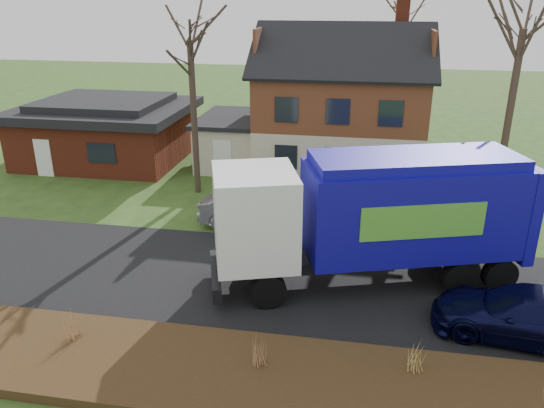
# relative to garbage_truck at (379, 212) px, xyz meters

# --- Properties ---
(ground) EXTENTS (120.00, 120.00, 0.00)m
(ground) POSITION_rel_garbage_truck_xyz_m (-4.03, -0.63, -2.65)
(ground) COLOR #294717
(ground) RESTS_ON ground
(road) EXTENTS (80.00, 7.00, 0.02)m
(road) POSITION_rel_garbage_truck_xyz_m (-4.03, -0.63, -2.64)
(road) COLOR black
(road) RESTS_ON ground
(mulch_verge) EXTENTS (80.00, 3.50, 0.30)m
(mulch_verge) POSITION_rel_garbage_truck_xyz_m (-4.03, -5.93, -2.50)
(mulch_verge) COLOR black
(mulch_verge) RESTS_ON ground
(main_house) EXTENTS (12.95, 8.95, 9.26)m
(main_house) POSITION_rel_garbage_truck_xyz_m (-2.54, 13.28, 1.38)
(main_house) COLOR beige
(main_house) RESTS_ON ground
(ranch_house) EXTENTS (9.80, 8.20, 3.70)m
(ranch_house) POSITION_rel_garbage_truck_xyz_m (-16.03, 12.37, -0.84)
(ranch_house) COLOR maroon
(ranch_house) RESTS_ON ground
(garbage_truck) EXTENTS (11.09, 6.01, 4.60)m
(garbage_truck) POSITION_rel_garbage_truck_xyz_m (0.00, 0.00, 0.00)
(garbage_truck) COLOR black
(garbage_truck) RESTS_ON ground
(silver_sedan) EXTENTS (5.35, 2.51, 1.69)m
(silver_sedan) POSITION_rel_garbage_truck_xyz_m (-4.82, 3.61, -1.80)
(silver_sedan) COLOR #93959A
(silver_sedan) RESTS_ON ground
(navy_wagon) EXTENTS (5.65, 2.99, 1.56)m
(navy_wagon) POSITION_rel_garbage_truck_xyz_m (4.39, -2.62, -1.87)
(navy_wagon) COLOR black
(navy_wagon) RESTS_ON ground
(tree_front_west) EXTENTS (3.50, 3.50, 10.41)m
(tree_front_west) POSITION_rel_garbage_truck_xyz_m (-8.89, 7.64, 5.93)
(tree_front_west) COLOR #3A2C23
(tree_front_west) RESTS_ON ground
(tree_back) EXTENTS (3.22, 3.22, 10.21)m
(tree_back) POSITION_rel_garbage_truck_xyz_m (1.60, 22.06, 5.86)
(tree_back) COLOR #402F26
(tree_back) RESTS_ON ground
(grass_clump_west) EXTENTS (0.33, 0.28, 0.89)m
(grass_clump_west) POSITION_rel_garbage_truck_xyz_m (-8.47, -5.36, -1.91)
(grass_clump_west) COLOR #A57649
(grass_clump_west) RESTS_ON mulch_verge
(grass_clump_mid) EXTENTS (0.34, 0.28, 0.94)m
(grass_clump_mid) POSITION_rel_garbage_truck_xyz_m (-3.02, -5.58, -1.88)
(grass_clump_mid) COLOR #986F43
(grass_clump_mid) RESTS_ON mulch_verge
(grass_clump_east) EXTENTS (0.33, 0.27, 0.83)m
(grass_clump_east) POSITION_rel_garbage_truck_xyz_m (1.09, -5.08, -1.94)
(grass_clump_east) COLOR tan
(grass_clump_east) RESTS_ON mulch_verge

